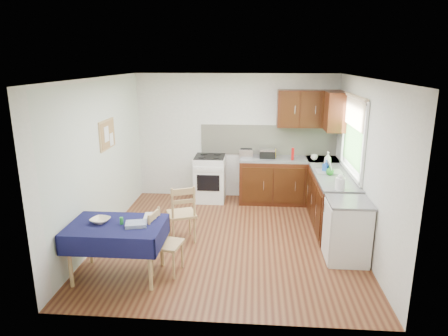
# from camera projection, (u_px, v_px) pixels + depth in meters

# --- Properties ---
(floor) EXTENTS (4.20, 4.20, 0.00)m
(floor) POSITION_uv_depth(u_px,v_px,m) (229.00, 239.00, 6.35)
(floor) COLOR #4E2414
(floor) RESTS_ON ground
(ceiling) EXTENTS (4.00, 4.20, 0.02)m
(ceiling) POSITION_uv_depth(u_px,v_px,m) (229.00, 78.00, 5.69)
(ceiling) COLOR white
(ceiling) RESTS_ON wall_back
(wall_back) EXTENTS (4.00, 0.02, 2.50)m
(wall_back) POSITION_uv_depth(u_px,v_px,m) (236.00, 137.00, 8.04)
(wall_back) COLOR silver
(wall_back) RESTS_ON ground
(wall_front) EXTENTS (4.00, 0.02, 2.50)m
(wall_front) POSITION_uv_depth(u_px,v_px,m) (215.00, 215.00, 4.00)
(wall_front) COLOR silver
(wall_front) RESTS_ON ground
(wall_left) EXTENTS (0.02, 4.20, 2.50)m
(wall_left) POSITION_uv_depth(u_px,v_px,m) (100.00, 160.00, 6.17)
(wall_left) COLOR silver
(wall_left) RESTS_ON ground
(wall_right) EXTENTS (0.02, 4.20, 2.50)m
(wall_right) POSITION_uv_depth(u_px,v_px,m) (364.00, 165.00, 5.87)
(wall_right) COLOR silver
(wall_right) RESTS_ON ground
(base_cabinets) EXTENTS (1.90, 2.30, 0.86)m
(base_cabinets) POSITION_uv_depth(u_px,v_px,m) (307.00, 190.00, 7.34)
(base_cabinets) COLOR #331408
(base_cabinets) RESTS_ON ground
(worktop_back) EXTENTS (1.90, 0.60, 0.04)m
(worktop_back) POSITION_uv_depth(u_px,v_px,m) (289.00, 159.00, 7.77)
(worktop_back) COLOR slate
(worktop_back) RESTS_ON base_cabinets
(worktop_right) EXTENTS (0.60, 1.70, 0.04)m
(worktop_right) POSITION_uv_depth(u_px,v_px,m) (334.00, 177.00, 6.61)
(worktop_right) COLOR slate
(worktop_right) RESTS_ON base_cabinets
(worktop_corner) EXTENTS (0.60, 0.60, 0.04)m
(worktop_corner) POSITION_uv_depth(u_px,v_px,m) (323.00, 160.00, 7.72)
(worktop_corner) COLOR slate
(worktop_corner) RESTS_ON base_cabinets
(splashback) EXTENTS (2.70, 0.02, 0.60)m
(splashback) POSITION_uv_depth(u_px,v_px,m) (268.00, 140.00, 7.99)
(splashback) COLOR beige
(splashback) RESTS_ON wall_back
(upper_cabinets) EXTENTS (1.20, 0.85, 0.70)m
(upper_cabinets) POSITION_uv_depth(u_px,v_px,m) (316.00, 110.00, 7.48)
(upper_cabinets) COLOR #331408
(upper_cabinets) RESTS_ON wall_back
(stove) EXTENTS (0.60, 0.61, 0.92)m
(stove) POSITION_uv_depth(u_px,v_px,m) (210.00, 178.00, 8.00)
(stove) COLOR white
(stove) RESTS_ON ground
(window) EXTENTS (0.04, 1.48, 1.26)m
(window) POSITION_uv_depth(u_px,v_px,m) (354.00, 130.00, 6.44)
(window) COLOR #2A5322
(window) RESTS_ON wall_right
(fridge) EXTENTS (0.58, 0.60, 0.89)m
(fridge) POSITION_uv_depth(u_px,v_px,m) (347.00, 231.00, 5.57)
(fridge) COLOR white
(fridge) RESTS_ON ground
(corkboard) EXTENTS (0.04, 0.62, 0.47)m
(corkboard) POSITION_uv_depth(u_px,v_px,m) (107.00, 134.00, 6.37)
(corkboard) COLOR tan
(corkboard) RESTS_ON wall_left
(dining_table) EXTENTS (1.21, 0.82, 0.73)m
(dining_table) POSITION_uv_depth(u_px,v_px,m) (117.00, 232.00, 5.11)
(dining_table) COLOR #0F0E39
(dining_table) RESTS_ON ground
(chair_far) EXTENTS (0.53, 0.53, 0.93)m
(chair_far) POSITION_uv_depth(u_px,v_px,m) (182.00, 212.00, 6.13)
(chair_far) COLOR tan
(chair_far) RESTS_ON ground
(chair_near) EXTENTS (0.44, 0.44, 0.85)m
(chair_near) POSITION_uv_depth(u_px,v_px,m) (163.00, 240.00, 5.26)
(chair_near) COLOR tan
(chair_near) RESTS_ON ground
(toaster) EXTENTS (0.26, 0.16, 0.20)m
(toaster) POSITION_uv_depth(u_px,v_px,m) (246.00, 153.00, 7.75)
(toaster) COLOR silver
(toaster) RESTS_ON worktop_back
(sandwich_press) EXTENTS (0.30, 0.26, 0.17)m
(sandwich_press) POSITION_uv_depth(u_px,v_px,m) (267.00, 153.00, 7.78)
(sandwich_press) COLOR black
(sandwich_press) RESTS_ON worktop_back
(sauce_bottle) EXTENTS (0.05, 0.05, 0.24)m
(sauce_bottle) POSITION_uv_depth(u_px,v_px,m) (293.00, 154.00, 7.60)
(sauce_bottle) COLOR red
(sauce_bottle) RESTS_ON worktop_back
(yellow_packet) EXTENTS (0.14, 0.12, 0.16)m
(yellow_packet) POSITION_uv_depth(u_px,v_px,m) (273.00, 153.00, 7.83)
(yellow_packet) COLOR gold
(yellow_packet) RESTS_ON worktop_back
(dish_rack) EXTENTS (0.42, 0.32, 0.20)m
(dish_rack) POSITION_uv_depth(u_px,v_px,m) (329.00, 171.00, 6.79)
(dish_rack) COLOR #97979D
(dish_rack) RESTS_ON worktop_right
(kettle) EXTENTS (0.14, 0.14, 0.24)m
(kettle) POSITION_uv_depth(u_px,v_px,m) (340.00, 183.00, 5.86)
(kettle) COLOR white
(kettle) RESTS_ON worktop_right
(cup) EXTENTS (0.14, 0.14, 0.10)m
(cup) POSITION_uv_depth(u_px,v_px,m) (314.00, 157.00, 7.62)
(cup) COLOR white
(cup) RESTS_ON worktop_back
(soap_bottle_a) EXTENTS (0.14, 0.14, 0.33)m
(soap_bottle_a) POSITION_uv_depth(u_px,v_px,m) (328.00, 161.00, 6.85)
(soap_bottle_a) COLOR white
(soap_bottle_a) RESTS_ON worktop_right
(soap_bottle_b) EXTENTS (0.13, 0.13, 0.21)m
(soap_bottle_b) POSITION_uv_depth(u_px,v_px,m) (326.00, 166.00, 6.79)
(soap_bottle_b) COLOR blue
(soap_bottle_b) RESTS_ON worktop_right
(soap_bottle_c) EXTENTS (0.13, 0.13, 0.17)m
(soap_bottle_c) POSITION_uv_depth(u_px,v_px,m) (330.00, 170.00, 6.61)
(soap_bottle_c) COLOR #217C22
(soap_bottle_c) RESTS_ON worktop_right
(plate_bowl) EXTENTS (0.29, 0.29, 0.06)m
(plate_bowl) POSITION_uv_depth(u_px,v_px,m) (100.00, 220.00, 5.12)
(plate_bowl) COLOR #F2E3C6
(plate_bowl) RESTS_ON dining_table
(book) EXTENTS (0.20, 0.25, 0.02)m
(book) POSITION_uv_depth(u_px,v_px,m) (144.00, 216.00, 5.32)
(book) COLOR white
(book) RESTS_ON dining_table
(spice_jar) EXTENTS (0.05, 0.05, 0.09)m
(spice_jar) POSITION_uv_depth(u_px,v_px,m) (121.00, 221.00, 5.07)
(spice_jar) COLOR #258836
(spice_jar) RESTS_ON dining_table
(tea_towel) EXTENTS (0.30, 0.26, 0.05)m
(tea_towel) POSITION_uv_depth(u_px,v_px,m) (136.00, 224.00, 5.02)
(tea_towel) COLOR navy
(tea_towel) RESTS_ON dining_table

